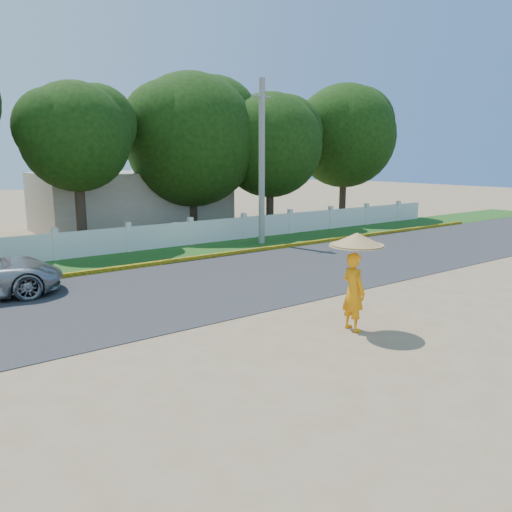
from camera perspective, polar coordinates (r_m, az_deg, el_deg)
The scene contains 9 objects.
ground at distance 12.71m, azimuth 5.39°, elevation -7.18°, with size 120.00×120.00×0.00m, color #9E8460.
road at distance 16.20m, azimuth -5.25°, elevation -3.10°, with size 60.00×7.00×0.02m, color #38383A.
grass_verge at distance 20.77m, azimuth -12.76°, elevation -0.14°, with size 60.00×3.50×0.03m, color #2D601E.
curb at distance 19.24m, azimuth -10.73°, elevation -0.75°, with size 40.00×0.18×0.16m, color yellow.
fence at distance 22.00m, azimuth -14.34°, elevation 1.83°, with size 40.00×0.10×1.10m, color silver.
building_near at distance 29.25m, azimuth -14.03°, elevation 6.16°, with size 10.00×6.00×3.20m, color #B7AD99.
utility_pole at distance 23.24m, azimuth 0.67°, elevation 10.56°, with size 0.28×0.28×7.48m, color gray.
monk_with_parasol at distance 11.71m, azimuth 11.25°, elevation -1.28°, with size 1.27×1.27×2.31m.
tree_row at distance 25.76m, azimuth -11.67°, elevation 13.18°, with size 34.68×7.92×8.91m.
Camera 1 is at (-8.06, -8.98, 3.99)m, focal length 35.00 mm.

